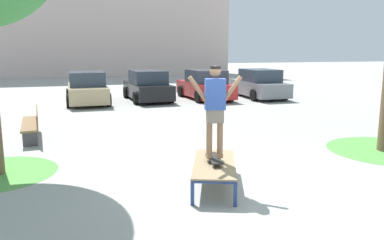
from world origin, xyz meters
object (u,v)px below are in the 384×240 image
(car_tan, at_px, (87,89))
(car_red, at_px, (205,86))
(skater, at_px, (215,105))
(skateboard, at_px, (214,158))
(car_black, at_px, (148,87))
(park_bench, at_px, (32,123))
(skate_box, at_px, (214,165))
(car_grey, at_px, (259,85))

(car_tan, relative_size, car_red, 0.98)
(skater, height_order, car_red, skater)
(skateboard, height_order, car_black, car_black)
(skateboard, distance_m, skater, 0.99)
(park_bench, bearing_deg, skate_box, -54.35)
(skate_box, bearing_deg, skateboard, 70.18)
(skater, height_order, car_black, skater)
(car_red, height_order, park_bench, car_red)
(car_black, relative_size, car_grey, 1.02)
(skateboard, bearing_deg, car_tan, 99.49)
(skater, distance_m, car_red, 12.85)
(car_grey, bearing_deg, park_bench, -146.60)
(skate_box, distance_m, skateboard, 0.12)
(car_black, bearing_deg, car_grey, -5.06)
(car_black, distance_m, car_grey, 5.86)
(car_black, distance_m, park_bench, 8.72)
(car_black, bearing_deg, skateboard, -93.99)
(skate_box, bearing_deg, skater, 70.88)
(skateboard, relative_size, car_grey, 0.20)
(skater, height_order, car_tan, skater)
(skate_box, distance_m, car_tan, 12.44)
(skateboard, xyz_separation_m, skater, (0.00, 0.00, 0.99))
(car_tan, height_order, car_black, same)
(skate_box, relative_size, skateboard, 2.49)
(skater, xyz_separation_m, park_bench, (-3.72, 5.16, -1.08))
(car_black, height_order, park_bench, car_black)
(park_bench, bearing_deg, skateboard, -54.18)
(car_black, xyz_separation_m, car_grey, (5.84, -0.52, 0.00))
(skate_box, bearing_deg, car_tan, 99.44)
(skate_box, relative_size, car_red, 0.47)
(skateboard, bearing_deg, park_bench, 125.82)
(car_grey, bearing_deg, skate_box, -119.13)
(skater, distance_m, car_tan, 12.45)
(skate_box, distance_m, car_black, 12.61)
(skater, bearing_deg, park_bench, 125.83)
(skate_box, bearing_deg, car_red, 72.77)
(skater, distance_m, park_bench, 6.45)
(park_bench, bearing_deg, car_tan, 76.70)
(skateboard, xyz_separation_m, car_red, (3.80, 12.25, 0.15))
(car_red, height_order, car_grey, same)
(car_grey, bearing_deg, car_tan, 178.64)
(skate_box, relative_size, car_grey, 0.49)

